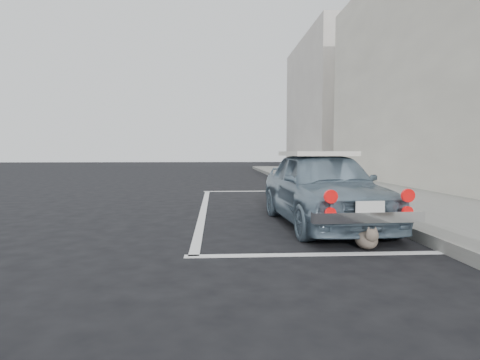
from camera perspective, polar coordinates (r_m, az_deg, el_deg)
name	(u,v)px	position (r m, az deg, el deg)	size (l,w,h in m)	color
ground	(272,245)	(4.86, 4.52, -9.16)	(80.00, 80.00, 0.00)	black
sidewalk	(438,211)	(7.79, 26.38, -4.02)	(2.80, 40.00, 0.15)	slate
building_far	(329,105)	(25.82, 12.53, 10.34)	(3.50, 10.00, 8.00)	beige
pline_rear	(324,254)	(4.48, 11.88, -10.31)	(3.00, 0.12, 0.01)	silver
pline_front	(257,191)	(11.30, 2.46, -1.59)	(3.00, 0.12, 0.01)	silver
pline_side	(204,209)	(7.77, -5.20, -4.16)	(0.12, 7.00, 0.01)	silver
retro_coupe	(322,187)	(6.19, 11.63, -0.95)	(1.52, 3.43, 1.14)	slate
cat	(367,238)	(4.82, 17.59, -7.83)	(0.24, 0.54, 0.29)	#76665A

